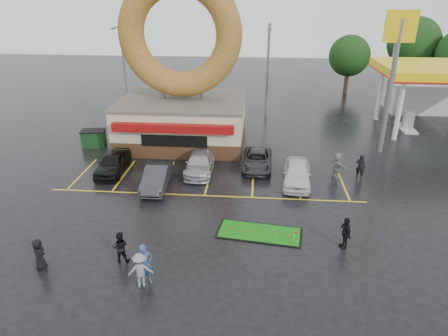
# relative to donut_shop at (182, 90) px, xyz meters

# --- Properties ---
(ground) EXTENTS (120.00, 120.00, 0.00)m
(ground) POSITION_rel_donut_shop_xyz_m (3.00, -12.97, -4.46)
(ground) COLOR black
(ground) RESTS_ON ground
(donut_shop) EXTENTS (10.20, 8.70, 13.50)m
(donut_shop) POSITION_rel_donut_shop_xyz_m (0.00, 0.00, 0.00)
(donut_shop) COLOR #472B19
(donut_shop) RESTS_ON ground
(gas_station) EXTENTS (12.30, 13.65, 5.90)m
(gas_station) POSITION_rel_donut_shop_xyz_m (23.00, 7.97, -0.77)
(gas_station) COLOR silver
(gas_station) RESTS_ON ground
(shell_sign) EXTENTS (2.20, 0.36, 10.60)m
(shell_sign) POSITION_rel_donut_shop_xyz_m (16.00, -0.97, 2.91)
(shell_sign) COLOR slate
(shell_sign) RESTS_ON ground
(streetlight_left) EXTENTS (0.40, 2.21, 9.00)m
(streetlight_left) POSITION_rel_donut_shop_xyz_m (-7.00, 6.95, 0.32)
(streetlight_left) COLOR slate
(streetlight_left) RESTS_ON ground
(streetlight_mid) EXTENTS (0.40, 2.21, 9.00)m
(streetlight_mid) POSITION_rel_donut_shop_xyz_m (7.00, 7.95, 0.32)
(streetlight_mid) COLOR slate
(streetlight_mid) RESTS_ON ground
(streetlight_right) EXTENTS (0.40, 2.21, 9.00)m
(streetlight_right) POSITION_rel_donut_shop_xyz_m (19.00, 8.95, 0.32)
(streetlight_right) COLOR slate
(streetlight_right) RESTS_ON ground
(tree_far_c) EXTENTS (6.30, 6.30, 9.00)m
(tree_far_c) POSITION_rel_donut_shop_xyz_m (25.00, 21.03, 1.37)
(tree_far_c) COLOR #332114
(tree_far_c) RESTS_ON ground
(tree_far_d) EXTENTS (4.90, 4.90, 7.00)m
(tree_far_d) POSITION_rel_donut_shop_xyz_m (17.00, 19.03, 0.07)
(tree_far_d) COLOR #332114
(tree_far_d) RESTS_ON ground
(car_black) EXTENTS (1.84, 4.38, 1.48)m
(car_black) POSITION_rel_donut_shop_xyz_m (-3.88, -6.60, -3.73)
(car_black) COLOR black
(car_black) RESTS_ON ground
(car_dgrey) EXTENTS (1.64, 4.29, 1.40)m
(car_dgrey) POSITION_rel_donut_shop_xyz_m (-0.25, -8.64, -3.77)
(car_dgrey) COLOR #2F2F31
(car_dgrey) RESTS_ON ground
(car_silver) EXTENTS (1.95, 4.64, 1.34)m
(car_silver) POSITION_rel_donut_shop_xyz_m (2.21, -6.00, -3.80)
(car_silver) COLOR #A4A3A8
(car_silver) RESTS_ON ground
(car_grey) EXTENTS (2.19, 4.52, 1.24)m
(car_grey) POSITION_rel_donut_shop_xyz_m (6.25, -4.97, -3.84)
(car_grey) COLOR #2C2C2E
(car_grey) RESTS_ON ground
(car_white) EXTENTS (2.16, 4.56, 1.51)m
(car_white) POSITION_rel_donut_shop_xyz_m (8.90, -7.33, -3.71)
(car_white) COLOR silver
(car_white) RESTS_ON ground
(person_blue) EXTENTS (0.86, 0.81, 1.97)m
(person_blue) POSITION_rel_donut_shop_xyz_m (1.52, -17.90, -3.48)
(person_blue) COLOR navy
(person_blue) RESTS_ON ground
(person_blackjkt) EXTENTS (0.83, 0.69, 1.58)m
(person_blackjkt) POSITION_rel_donut_shop_xyz_m (-0.08, -16.47, -3.68)
(person_blackjkt) COLOR black
(person_blackjkt) RESTS_ON ground
(person_hoodie) EXTENTS (1.19, 0.85, 1.67)m
(person_hoodie) POSITION_rel_donut_shop_xyz_m (1.35, -18.09, -3.63)
(person_hoodie) COLOR gray
(person_hoodie) RESTS_ON ground
(person_bystander) EXTENTS (0.66, 0.85, 1.55)m
(person_bystander) POSITION_rel_donut_shop_xyz_m (-3.62, -17.31, -3.69)
(person_bystander) COLOR black
(person_bystander) RESTS_ON ground
(person_cameraman) EXTENTS (0.63, 1.06, 1.69)m
(person_cameraman) POSITION_rel_donut_shop_xyz_m (10.70, -14.41, -3.62)
(person_cameraman) COLOR black
(person_cameraman) RESTS_ON ground
(person_walker_near) EXTENTS (1.28, 1.72, 1.81)m
(person_walker_near) POSITION_rel_donut_shop_xyz_m (11.67, -6.19, -3.56)
(person_walker_near) COLOR gray
(person_walker_near) RESTS_ON ground
(person_walker_far) EXTENTS (0.74, 0.66, 1.71)m
(person_walker_far) POSITION_rel_donut_shop_xyz_m (13.27, -6.07, -3.61)
(person_walker_far) COLOR black
(person_walker_far) RESTS_ON ground
(dumpster) EXTENTS (1.97, 1.47, 1.30)m
(dumpster) POSITION_rel_donut_shop_xyz_m (-7.19, -1.72, -3.81)
(dumpster) COLOR #18401C
(dumpster) RESTS_ON ground
(putting_green) EXTENTS (4.65, 2.48, 0.55)m
(putting_green) POSITION_rel_donut_shop_xyz_m (6.47, -13.55, -4.43)
(putting_green) COLOR black
(putting_green) RESTS_ON ground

